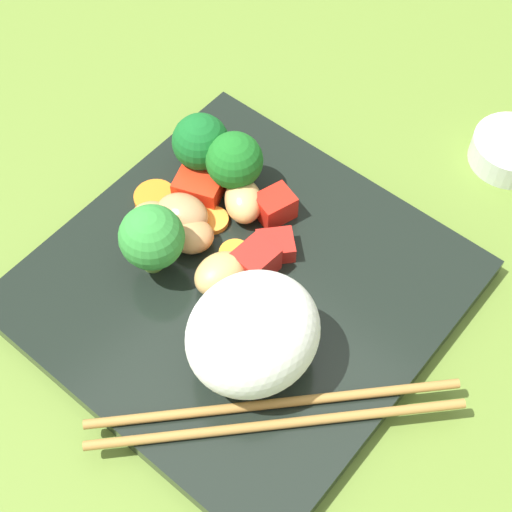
{
  "coord_description": "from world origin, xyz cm",
  "views": [
    {
      "loc": [
        19.75,
        19.3,
        46.36
      ],
      "look_at": [
        -1.28,
        0.15,
        3.47
      ],
      "focal_mm": 53.71,
      "sensor_mm": 36.0,
      "label": 1
    }
  ],
  "objects_px": {
    "square_plate": "(242,288)",
    "carrot_slice_2": "(213,220)",
    "broccoli_floret_1": "(201,142)",
    "rice_mound": "(253,334)",
    "sauce_cup": "(511,150)",
    "chopstick_pair": "(276,414)"
  },
  "relations": [
    {
      "from": "square_plate",
      "to": "carrot_slice_2",
      "type": "bearing_deg",
      "value": -114.93
    },
    {
      "from": "broccoli_floret_1",
      "to": "carrot_slice_2",
      "type": "xyz_separation_m",
      "value": [
        0.03,
        0.04,
        -0.03
      ]
    },
    {
      "from": "broccoli_floret_1",
      "to": "carrot_slice_2",
      "type": "bearing_deg",
      "value": 52.68
    },
    {
      "from": "rice_mound",
      "to": "carrot_slice_2",
      "type": "xyz_separation_m",
      "value": [
        -0.06,
        -0.1,
        -0.03
      ]
    },
    {
      "from": "square_plate",
      "to": "rice_mound",
      "type": "xyz_separation_m",
      "value": [
        0.04,
        0.05,
        0.04
      ]
    },
    {
      "from": "carrot_slice_2",
      "to": "sauce_cup",
      "type": "relative_size",
      "value": 0.37
    },
    {
      "from": "rice_mound",
      "to": "chopstick_pair",
      "type": "distance_m",
      "value": 0.05
    },
    {
      "from": "chopstick_pair",
      "to": "carrot_slice_2",
      "type": "bearing_deg",
      "value": 99.58
    },
    {
      "from": "rice_mound",
      "to": "carrot_slice_2",
      "type": "distance_m",
      "value": 0.12
    },
    {
      "from": "sauce_cup",
      "to": "rice_mound",
      "type": "bearing_deg",
      "value": -5.54
    },
    {
      "from": "rice_mound",
      "to": "chopstick_pair",
      "type": "bearing_deg",
      "value": 62.12
    },
    {
      "from": "square_plate",
      "to": "sauce_cup",
      "type": "relative_size",
      "value": 4.2
    },
    {
      "from": "rice_mound",
      "to": "sauce_cup",
      "type": "bearing_deg",
      "value": 174.46
    },
    {
      "from": "rice_mound",
      "to": "chopstick_pair",
      "type": "relative_size",
      "value": 0.45
    },
    {
      "from": "broccoli_floret_1",
      "to": "chopstick_pair",
      "type": "bearing_deg",
      "value": 57.12
    },
    {
      "from": "square_plate",
      "to": "broccoli_floret_1",
      "type": "height_order",
      "value": "broccoli_floret_1"
    },
    {
      "from": "square_plate",
      "to": "broccoli_floret_1",
      "type": "relative_size",
      "value": 5.01
    },
    {
      "from": "square_plate",
      "to": "sauce_cup",
      "type": "height_order",
      "value": "sauce_cup"
    },
    {
      "from": "square_plate",
      "to": "rice_mound",
      "type": "relative_size",
      "value": 3.04
    },
    {
      "from": "broccoli_floret_1",
      "to": "rice_mound",
      "type": "bearing_deg",
      "value": 55.88
    },
    {
      "from": "rice_mound",
      "to": "chopstick_pair",
      "type": "xyz_separation_m",
      "value": [
        0.02,
        0.04,
        -0.03
      ]
    },
    {
      "from": "carrot_slice_2",
      "to": "chopstick_pair",
      "type": "relative_size",
      "value": 0.12
    }
  ]
}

